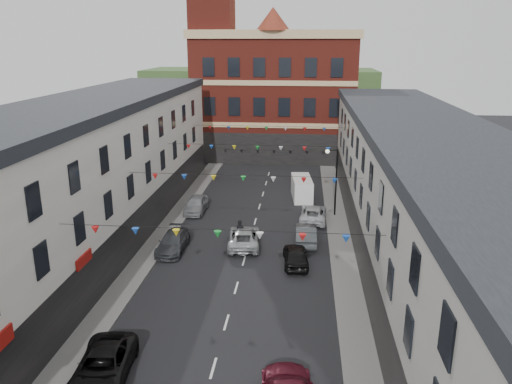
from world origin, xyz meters
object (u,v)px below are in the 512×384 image
(street_lamp, at_px, (334,173))
(car_left_e, at_px, (196,204))
(car_left_d, at_px, (173,242))
(white_van, at_px, (302,188))
(car_right_f, at_px, (313,214))
(car_left_c, at_px, (103,367))
(pedestrian, at_px, (240,232))
(moving_car, at_px, (244,237))
(car_right_d, at_px, (296,255))
(car_right_e, at_px, (306,234))

(street_lamp, xyz_separation_m, car_left_e, (-12.05, -0.11, -3.18))
(street_lamp, relative_size, car_left_d, 1.31)
(car_left_d, bearing_deg, car_left_e, 90.57)
(car_left_e, height_order, white_van, white_van)
(car_right_f, bearing_deg, car_left_c, 69.73)
(car_left_c, bearing_deg, car_left_e, 85.58)
(car_left_e, distance_m, pedestrian, 8.48)
(car_right_f, bearing_deg, moving_car, 52.21)
(white_van, bearing_deg, car_left_d, -129.91)
(street_lamp, relative_size, car_right_d, 1.47)
(car_left_e, xyz_separation_m, car_right_d, (9.10, -10.17, -0.03))
(street_lamp, distance_m, car_right_f, 3.89)
(street_lamp, bearing_deg, pedestrian, -135.60)
(white_van, bearing_deg, moving_car, -114.72)
(pedestrian, bearing_deg, street_lamp, 55.73)
(car_left_e, xyz_separation_m, car_right_f, (10.41, -1.25, -0.07))
(car_left_d, relative_size, car_right_e, 1.04)
(white_van, relative_size, pedestrian, 2.39)
(car_right_f, distance_m, pedestrian, 7.97)
(car_right_e, relative_size, white_van, 0.96)
(moving_car, bearing_deg, car_left_d, 9.93)
(car_right_f, height_order, pedestrian, pedestrian)
(car_left_c, relative_size, car_right_d, 1.24)
(car_right_d, distance_m, car_right_e, 4.01)
(car_left_d, height_order, car_left_e, car_left_e)
(car_right_f, bearing_deg, car_left_d, 39.04)
(street_lamp, bearing_deg, car_right_d, -106.02)
(car_right_f, bearing_deg, car_right_d, 85.17)
(white_van, bearing_deg, car_right_f, -86.71)
(street_lamp, relative_size, car_right_f, 1.27)
(car_left_d, height_order, car_right_e, car_right_e)
(street_lamp, bearing_deg, white_van, 118.10)
(car_right_f, height_order, moving_car, moving_car)
(moving_car, relative_size, pedestrian, 2.58)
(car_left_d, bearing_deg, car_right_f, 35.29)
(street_lamp, xyz_separation_m, car_left_c, (-11.32, -23.33, -3.20))
(car_left_e, height_order, moving_car, car_left_e)
(car_left_e, distance_m, car_right_d, 13.65)
(white_van, bearing_deg, car_left_e, -157.25)
(car_left_c, distance_m, white_van, 29.65)
(car_left_d, distance_m, moving_car, 5.24)
(street_lamp, bearing_deg, car_right_e, -109.82)
(car_left_d, xyz_separation_m, car_right_d, (8.98, -1.57, 0.03))
(street_lamp, height_order, car_right_d, street_lamp)
(car_left_e, distance_m, car_right_f, 10.48)
(car_left_c, bearing_deg, white_van, 66.84)
(moving_car, bearing_deg, pedestrian, -42.82)
(car_right_e, bearing_deg, white_van, -89.44)
(car_left_c, height_order, white_van, white_van)
(street_lamp, relative_size, white_van, 1.31)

